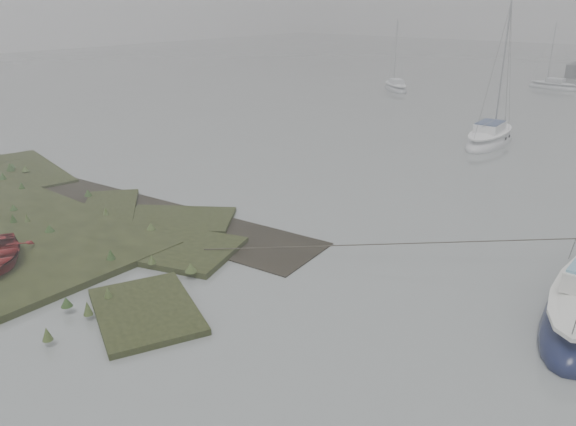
% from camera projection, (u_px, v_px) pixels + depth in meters
% --- Properties ---
extents(ground, '(160.00, 160.00, 0.00)m').
position_uv_depth(ground, '(513.00, 126.00, 37.45)').
color(ground, slate).
rests_on(ground, ground).
extents(sailboat_white, '(2.29, 6.10, 8.47)m').
position_uv_depth(sailboat_white, '(489.00, 139.00, 32.70)').
color(sailboat_white, silver).
rests_on(sailboat_white, ground).
extents(sailboat_far_a, '(4.47, 4.44, 6.69)m').
position_uv_depth(sailboat_far_a, '(395.00, 88.00, 51.96)').
color(sailboat_far_a, '#9DA2A7').
rests_on(sailboat_far_a, ground).
extents(sailboat_far_c, '(4.72, 2.18, 6.41)m').
position_uv_depth(sailboat_far_c, '(553.00, 87.00, 52.76)').
color(sailboat_far_c, '#B1B4BA').
rests_on(sailboat_far_c, ground).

